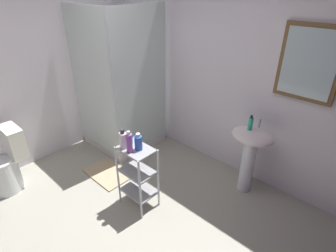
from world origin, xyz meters
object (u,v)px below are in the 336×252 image
pedestal_sink (250,149)px  storage_cart (138,172)px  hand_soap_bottle (250,123)px  shower_stall (122,117)px  lotion_bottle_white (123,140)px  shampoo_bottle_blue (138,143)px  bath_mat (108,173)px  conditioner_bottle_purple (129,143)px  rinse_cup (129,139)px  toilet (5,166)px

pedestal_sink → storage_cart: size_ratio=1.09×
storage_cart → hand_soap_bottle: hand_soap_bottle is taller
shower_stall → pedestal_sink: (1.85, 0.34, 0.12)m
hand_soap_bottle → lotion_bottle_white: hand_soap_bottle is taller
lotion_bottle_white → shower_stall: bearing=143.2°
hand_soap_bottle → shampoo_bottle_blue: 1.21m
pedestal_sink → lotion_bottle_white: (-0.86, -1.09, 0.25)m
storage_cart → lotion_bottle_white: lotion_bottle_white is taller
shower_stall → shampoo_bottle_blue: shower_stall is taller
bath_mat → storage_cart: bearing=-5.5°
shower_stall → hand_soap_bottle: (1.81, 0.34, 0.42)m
storage_cart → conditioner_bottle_purple: (-0.00, -0.08, 0.41)m
shower_stall → shampoo_bottle_blue: bearing=-30.4°
storage_cart → conditioner_bottle_purple: 0.42m
hand_soap_bottle → lotion_bottle_white: (-0.81, -1.09, -0.05)m
hand_soap_bottle → shampoo_bottle_blue: bearing=-123.8°
hand_soap_bottle → rinse_cup: hand_soap_bottle is taller
storage_cart → bath_mat: 0.82m
shower_stall → hand_soap_bottle: bearing=10.7°
toilet → shower_stall: bearing=80.7°
storage_cart → lotion_bottle_white: bearing=-146.0°
hand_soap_bottle → bath_mat: bearing=-145.8°
pedestal_sink → shampoo_bottle_blue: bearing=-125.5°
toilet → shampoo_bottle_blue: (1.39, 0.89, 0.50)m
shampoo_bottle_blue → conditioner_bottle_purple: conditioner_bottle_purple is taller
pedestal_sink → lotion_bottle_white: bearing=-128.1°
rinse_cup → bath_mat: (-0.57, 0.05, -0.79)m
bath_mat → pedestal_sink: bearing=33.4°
hand_soap_bottle → bath_mat: 1.90m
lotion_bottle_white → pedestal_sink: bearing=51.9°
shampoo_bottle_blue → lotion_bottle_white: size_ratio=0.86×
hand_soap_bottle → rinse_cup: bearing=-129.5°
lotion_bottle_white → bath_mat: bearing=166.8°
rinse_cup → lotion_bottle_white: bearing=-80.0°
toilet → shampoo_bottle_blue: bearing=32.5°
shower_stall → toilet: (-0.25, -1.55, -0.15)m
shampoo_bottle_blue → bath_mat: size_ratio=0.30×
shower_stall → pedestal_sink: size_ratio=2.47×
hand_soap_bottle → rinse_cup: (-0.83, -1.00, -0.09)m
conditioner_bottle_purple → rinse_cup: (-0.12, 0.10, -0.05)m
shower_stall → pedestal_sink: shower_stall is taller
conditioner_bottle_purple → shower_stall: bearing=145.6°
bath_mat → hand_soap_bottle: bearing=34.2°
storage_cart → lotion_bottle_white: size_ratio=3.51×
storage_cart → hand_soap_bottle: 1.32m
pedestal_sink → bath_mat: pedestal_sink is taller
toilet → conditioner_bottle_purple: (1.36, 0.80, 0.53)m
shower_stall → rinse_cup: (0.98, -0.66, 0.33)m
pedestal_sink → rinse_cup: 1.34m
shampoo_bottle_blue → lotion_bottle_white: 0.16m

